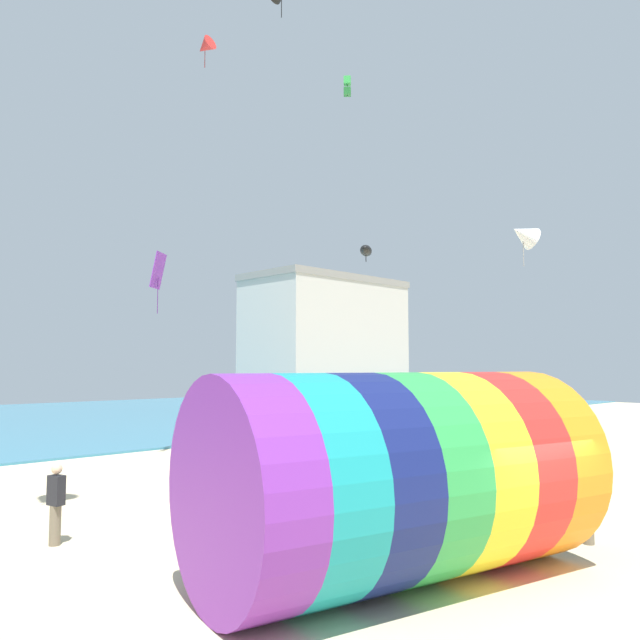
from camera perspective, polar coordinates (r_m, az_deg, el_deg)
ground_plane at (r=12.49m, az=18.04°, el=-21.98°), size 120.00×120.00×0.00m
giant_inflatable_tube at (r=11.71m, az=7.20°, el=-13.95°), size 7.89×5.23×3.73m
kite_handler at (r=15.30m, az=23.26°, el=-15.21°), size 0.24×0.37×1.67m
kite_black_parafoil at (r=24.42m, az=4.22°, el=6.33°), size 1.30×1.17×0.66m
kite_red_delta at (r=31.06m, az=-10.47°, el=23.35°), size 0.88×1.04×1.43m
kite_purple_diamond at (r=27.18m, az=-14.58°, el=4.34°), size 1.03×0.91×2.57m
kite_white_delta at (r=20.11m, az=18.07°, el=7.48°), size 1.16×1.06×1.45m
kite_green_box at (r=25.85m, az=2.51°, el=20.57°), size 0.39×0.39×0.78m
bystander_near_water at (r=25.67m, az=11.35°, el=-10.77°), size 0.27×0.39×1.76m
bystander_mid_beach at (r=15.16m, az=-23.01°, el=-15.16°), size 0.31×0.40×1.74m
promenade_building at (r=46.72m, az=0.54°, el=-2.55°), size 12.13×6.52×10.50m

